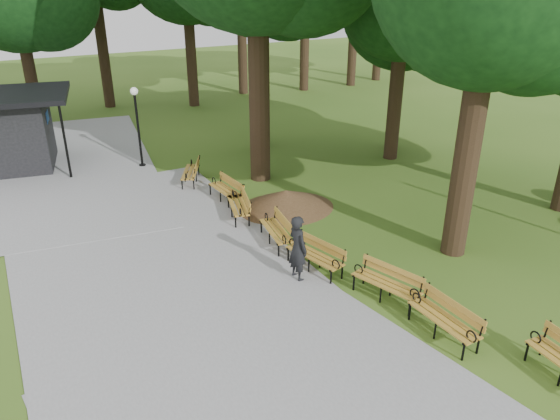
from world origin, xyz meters
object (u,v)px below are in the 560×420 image
dirt_mound (286,199)px  bench_7 (190,172)px  bench_3 (315,256)px  bench_6 (226,190)px  lamp_post (136,111)px  bench_4 (276,231)px  lawn_tree_5 (404,7)px  bench_5 (238,206)px  bench_1 (443,320)px  person (298,248)px  bench_2 (386,284)px

dirt_mound → bench_7: (-1.88, 4.09, 0.10)m
bench_3 → bench_6: (0.02, 5.65, 0.00)m
dirt_mound → bench_3: 4.29m
bench_7 → lamp_post: bearing=-130.7°
bench_4 → lawn_tree_5: bearing=131.6°
dirt_mound → bench_6: (-1.52, 1.64, 0.10)m
bench_6 → lawn_tree_5: bearing=98.8°
bench_4 → lamp_post: bearing=-160.4°
lamp_post → bench_7: (1.05, -2.89, -1.97)m
bench_7 → bench_5: bearing=31.1°
bench_3 → bench_5: bearing=171.8°
bench_3 → lamp_post: bearing=176.0°
bench_1 → bench_7: size_ratio=1.00×
bench_7 → lawn_tree_5: 11.60m
person → bench_3: bearing=-80.4°
bench_1 → bench_5: 8.13m
bench_2 → bench_5: size_ratio=1.00×
bench_7 → bench_4: bearing=31.6°
person → bench_2: size_ratio=0.97×
dirt_mound → bench_1: bench_1 is taller
dirt_mound → lawn_tree_5: 10.67m
bench_1 → lawn_tree_5: size_ratio=0.21×
dirt_mound → bench_4: bench_4 is taller
bench_2 → bench_3: bearing=-175.7°
person → bench_4: person is taller
bench_7 → lawn_tree_5: size_ratio=0.21×
bench_3 → lawn_tree_5: lawn_tree_5 is taller
lawn_tree_5 → bench_2: bearing=-132.9°
bench_2 → person: bearing=-160.1°
bench_2 → bench_6: same height
person → bench_1: (1.45, -3.75, -0.48)m
bench_5 → bench_6: same height
person → lawn_tree_5: (10.32, 7.66, 5.34)m
bench_5 → dirt_mound: bearing=101.9°
dirt_mound → bench_3: (-1.53, -4.01, 0.10)m
person → bench_7: person is taller
dirt_mound → bench_6: 2.24m
dirt_mound → bench_1: (-0.72, -7.88, 0.10)m
bench_5 → bench_7: (-0.12, 3.91, 0.00)m
lawn_tree_5 → bench_4: bearing=-150.0°
person → bench_4: size_ratio=0.97×
dirt_mound → bench_5: bench_5 is taller
bench_5 → lawn_tree_5: bearing=126.6°
bench_1 → bench_5: bearing=-170.8°
bench_5 → bench_2: bearing=26.4°
person → bench_6: person is taller
bench_5 → bench_7: 3.91m
dirt_mound → bench_5: size_ratio=1.56×
dirt_mound → bench_3: bench_3 is taller
bench_7 → lawn_tree_5: (10.02, -0.55, 5.82)m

